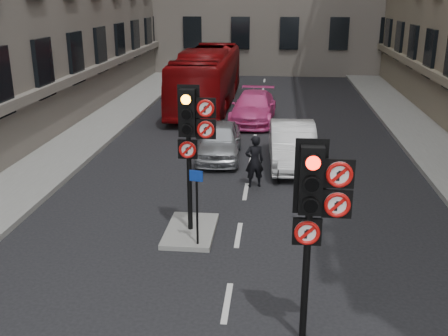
% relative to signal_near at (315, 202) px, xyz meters
% --- Properties ---
extents(pavement_left, '(3.00, 50.00, 0.16)m').
position_rel_signal_near_xyz_m(pavement_left, '(-8.69, 11.01, -2.50)').
color(pavement_left, gray).
rests_on(pavement_left, ground).
extents(centre_island, '(1.20, 2.00, 0.12)m').
position_rel_signal_near_xyz_m(centre_island, '(-2.69, 4.01, -2.52)').
color(centre_island, gray).
rests_on(centre_island, ground).
extents(signal_near, '(0.91, 0.40, 3.58)m').
position_rel_signal_near_xyz_m(signal_near, '(0.00, 0.00, 0.00)').
color(signal_near, black).
rests_on(signal_near, ground).
extents(signal_far, '(0.91, 0.40, 3.58)m').
position_rel_signal_near_xyz_m(signal_far, '(-2.60, 4.00, 0.12)').
color(signal_far, black).
rests_on(signal_far, centre_island).
extents(car_silver, '(1.69, 3.86, 1.29)m').
position_rel_signal_near_xyz_m(car_silver, '(-2.65, 10.33, -1.94)').
color(car_silver, '#A2A6AA').
rests_on(car_silver, ground).
extents(car_white, '(1.71, 4.43, 1.44)m').
position_rel_signal_near_xyz_m(car_white, '(-0.04, 9.82, -1.86)').
color(car_white, silver).
rests_on(car_white, ground).
extents(car_pink, '(2.15, 4.75, 1.35)m').
position_rel_signal_near_xyz_m(car_pink, '(-1.69, 16.02, -1.91)').
color(car_pink, '#E24292').
rests_on(car_pink, ground).
extents(bus_red, '(2.59, 10.71, 2.98)m').
position_rel_signal_near_xyz_m(bus_red, '(-4.25, 19.27, -1.09)').
color(bus_red, maroon).
rests_on(bus_red, ground).
extents(motorcycle, '(0.53, 1.49, 0.88)m').
position_rel_signal_near_xyz_m(motorcycle, '(-0.47, 8.19, -2.14)').
color(motorcycle, black).
rests_on(motorcycle, ground).
extents(motorcyclist, '(0.69, 0.56, 1.63)m').
position_rel_signal_near_xyz_m(motorcyclist, '(-1.26, 7.48, -1.77)').
color(motorcyclist, black).
rests_on(motorcyclist, ground).
extents(info_sign, '(0.31, 0.12, 1.83)m').
position_rel_signal_near_xyz_m(info_sign, '(-2.39, 3.19, -1.28)').
color(info_sign, black).
rests_on(info_sign, centre_island).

